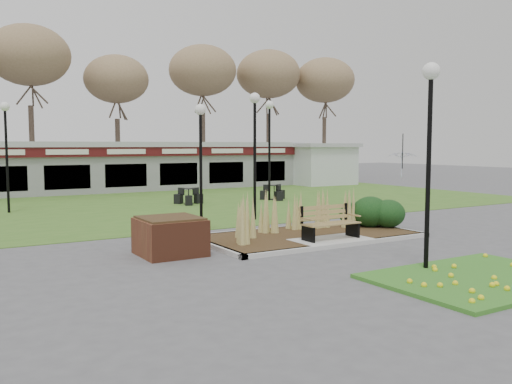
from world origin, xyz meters
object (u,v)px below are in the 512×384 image
lamp_post_near_right (430,120)px  lamp_post_mid_right (255,128)px  service_hut (322,164)px  bistro_set_d (189,199)px  park_bench (329,222)px  lamp_post_far_right (269,128)px  patio_umbrella (402,165)px  lamp_post_mid_left (6,132)px  bistro_set_b (274,195)px  lamp_post_near_left (201,140)px  food_pavilion (118,166)px  brick_planter (170,236)px

lamp_post_near_right → lamp_post_mid_right: (0.94, 8.82, 0.10)m
service_hut → bistro_set_d: (-12.90, -6.79, -1.19)m
park_bench → lamp_post_mid_right: (0.62, 5.07, 2.76)m
lamp_post_far_right → patio_umbrella: lamp_post_far_right is taller
lamp_post_mid_left → bistro_set_b: size_ratio=3.27×
bistro_set_b → patio_umbrella: patio_umbrella is taller
lamp_post_near_left → park_bench: bearing=-49.6°
food_pavilion → lamp_post_mid_left: (-6.84, -7.90, 1.74)m
service_hut → lamp_post_mid_right: (-12.88, -12.68, 1.89)m
lamp_post_near_right → lamp_post_mid_right: bearing=83.9°
park_bench → bistro_set_d: size_ratio=1.26×
lamp_post_mid_right → park_bench: bearing=-97.0°
park_bench → lamp_post_mid_left: bearing=120.1°
food_pavilion → bistro_set_d: food_pavilion is taller
lamp_post_near_right → lamp_post_mid_right: 8.87m
brick_planter → lamp_post_near_left: lamp_post_near_left is taller
service_hut → lamp_post_far_right: 11.45m
food_pavilion → patio_umbrella: size_ratio=9.95×
park_bench → patio_umbrella: patio_umbrella is taller
lamp_post_mid_left → bistro_set_d: lamp_post_mid_left is taller
park_bench → service_hut: service_hut is taller
park_bench → patio_umbrella: (16.00, 12.75, 0.88)m
lamp_post_near_left → lamp_post_mid_right: 3.82m
lamp_post_mid_right → bistro_set_d: size_ratio=3.39×
lamp_post_far_right → park_bench: bearing=-114.1°
bistro_set_d → patio_umbrella: 15.55m
brick_planter → bistro_set_d: 11.38m
food_pavilion → lamp_post_mid_left: lamp_post_mid_left is taller
food_pavilion → lamp_post_mid_left: bearing=-130.9°
lamp_post_far_right → bistro_set_d: lamp_post_far_right is taller
service_hut → lamp_post_mid_right: size_ratio=0.96×
park_bench → bistro_set_d: bearing=86.9°
lamp_post_mid_right → bistro_set_b: lamp_post_mid_right is taller
service_hut → food_pavilion: bearing=171.7°
food_pavilion → lamp_post_near_left: size_ratio=6.26×
patio_umbrella → lamp_post_mid_right: bearing=-153.5°
lamp_post_near_right → brick_planter: bearing=132.2°
park_bench → bistro_set_b: bearing=64.6°
service_hut → lamp_post_far_right: lamp_post_far_right is taller
brick_planter → lamp_post_near_right: lamp_post_near_right is taller
bistro_set_d → food_pavilion: bearing=93.9°
food_pavilion → lamp_post_near_left: bearing=-98.5°
park_bench → brick_planter: (-4.40, 0.75, -0.11)m
food_pavilion → lamp_post_mid_left: size_ratio=5.57×
lamp_post_near_left → lamp_post_mid_left: 9.87m
park_bench → service_hut: 22.32m
lamp_post_near_left → patio_umbrella: (18.51, 9.80, -1.39)m
brick_planter → lamp_post_mid_left: bearing=102.4°
brick_planter → lamp_post_near_right: size_ratio=0.34×
park_bench → lamp_post_near_right: size_ratio=0.38×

